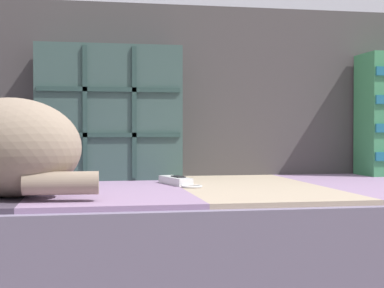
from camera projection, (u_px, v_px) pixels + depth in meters
The scene contains 5 objects.
couch at pixel (176, 274), 1.42m from camera, with size 2.13×0.84×0.43m.
sofa_backrest at pixel (158, 92), 1.76m from camera, with size 2.08×0.14×0.50m.
throw_pillow_quilted at pixel (109, 113), 1.59m from camera, with size 0.38×0.14×0.36m.
sleeping_cat at pixel (3, 150), 1.15m from camera, with size 0.37×0.34×0.19m.
game_remote_far at pixel (178, 181), 1.42m from camera, with size 0.08×0.19×0.02m.
Camera 1 is at (-0.22, -1.27, 0.55)m, focal length 55.00 mm.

